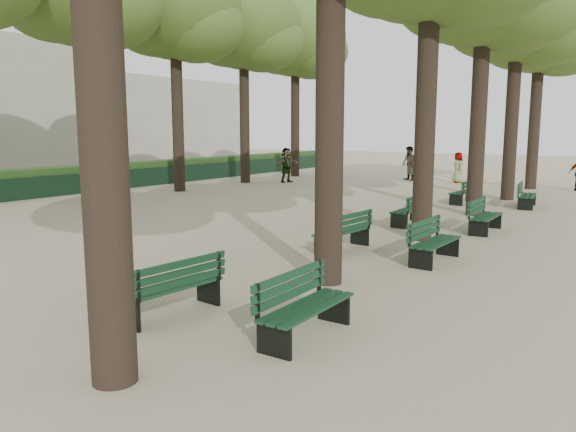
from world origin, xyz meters
The scene contains 21 objects.
ground centered at (0.00, 0.00, 0.00)m, with size 120.00×120.00×0.00m, color tan.
tree_central_4 centered at (1.50, 18.00, 7.65)m, with size 6.00×6.00×9.95m.
tree_central_5 centered at (1.50, 23.00, 7.65)m, with size 6.00×6.00×9.95m.
tree_far_3 centered at (-12.00, 13.00, 8.14)m, with size 6.00×6.00×10.45m.
tree_far_4 centered at (-12.00, 18.00, 8.14)m, with size 6.00×6.00×10.45m.
tree_far_5 centered at (-12.00, 23.00, 8.14)m, with size 6.00×6.00×10.45m.
bench_left_0 centered at (0.37, 0.03, 0.27)m, with size 0.76×1.85×0.92m.
bench_left_1 centered at (0.37, 5.73, 0.27)m, with size 0.74×1.85×0.92m.
bench_left_2 centered at (0.37, 10.03, 0.27)m, with size 0.57×1.80×0.92m.
bench_left_3 centered at (0.37, 15.84, 0.27)m, with size 0.77×1.85×0.92m.
bench_right_0 centered at (2.63, 0.37, 0.27)m, with size 0.58×1.80×0.92m.
bench_right_1 centered at (2.63, 5.73, 0.27)m, with size 0.65×1.82×0.92m.
bench_right_2 centered at (2.63, 10.02, 0.27)m, with size 0.58×1.80×0.92m.
bench_right_3 centered at (2.63, 15.97, 0.27)m, with size 0.77×1.85×0.92m.
man_with_map centered at (-0.70, -0.13, 0.77)m, with size 0.65×0.67×1.54m.
pedestrian_d centered at (-2.38, 24.15, 0.82)m, with size 0.80×0.33×1.64m, color #262628.
pedestrian_e centered at (-10.22, 19.35, 0.94)m, with size 1.74×0.38×1.88m, color #262628.
pedestrian_a centered at (-5.06, 23.98, 0.96)m, with size 0.93×0.38×1.92m, color #262628.
fence centered at (-15.00, 11.00, 0.45)m, with size 0.08×42.00×0.90m, color black.
hedge centered at (-15.70, 11.00, 0.60)m, with size 1.20×42.00×1.20m, color #1E4016.
building_far centered at (-33.00, 30.00, 3.50)m, with size 12.00×16.00×7.00m, color #B7B2A3.
Camera 1 is at (6.50, -6.00, 2.88)m, focal length 35.00 mm.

